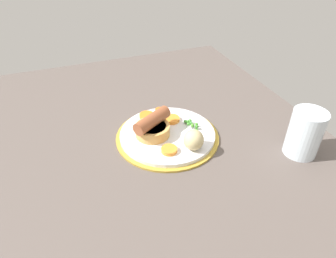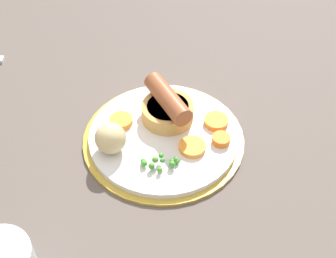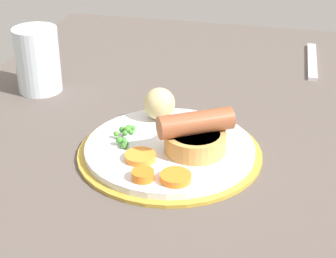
# 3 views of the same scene
# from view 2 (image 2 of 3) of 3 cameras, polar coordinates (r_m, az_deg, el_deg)

# --- Properties ---
(dining_table) EXTENTS (1.10, 0.80, 0.03)m
(dining_table) POSITION_cam_2_polar(r_m,az_deg,el_deg) (0.75, -3.51, -0.87)
(dining_table) COLOR #564C47
(dining_table) RESTS_ON ground
(dinner_plate) EXTENTS (0.25, 0.25, 0.01)m
(dinner_plate) POSITION_cam_2_polar(r_m,az_deg,el_deg) (0.72, -0.56, -1.06)
(dinner_plate) COLOR #B79333
(dinner_plate) RESTS_ON dining_table
(sausage_pudding) EXTENTS (0.08, 0.10, 0.06)m
(sausage_pudding) POSITION_cam_2_polar(r_m,az_deg,el_deg) (0.72, -0.04, 2.67)
(sausage_pudding) COLOR tan
(sausage_pudding) RESTS_ON dinner_plate
(pea_pile) EXTENTS (0.06, 0.03, 0.02)m
(pea_pile) POSITION_cam_2_polar(r_m,az_deg,el_deg) (0.66, -0.84, -4.06)
(pea_pile) COLOR green
(pea_pile) RESTS_ON dinner_plate
(potato_chunk_1) EXTENTS (0.06, 0.06, 0.05)m
(potato_chunk_1) POSITION_cam_2_polar(r_m,az_deg,el_deg) (0.68, -7.04, -1.13)
(potato_chunk_1) COLOR #CCB77F
(potato_chunk_1) RESTS_ON dinner_plate
(carrot_slice_0) EXTENTS (0.03, 0.03, 0.01)m
(carrot_slice_0) POSITION_cam_2_polar(r_m,az_deg,el_deg) (0.70, 6.50, -1.26)
(carrot_slice_0) COLOR orange
(carrot_slice_0) RESTS_ON dinner_plate
(carrot_slice_1) EXTENTS (0.05, 0.05, 0.01)m
(carrot_slice_1) POSITION_cam_2_polar(r_m,az_deg,el_deg) (0.72, -5.77, 0.82)
(carrot_slice_1) COLOR orange
(carrot_slice_1) RESTS_ON dinner_plate
(carrot_slice_2) EXTENTS (0.05, 0.05, 0.01)m
(carrot_slice_2) POSITION_cam_2_polar(r_m,az_deg,el_deg) (0.69, 2.99, -2.19)
(carrot_slice_2) COLOR orange
(carrot_slice_2) RESTS_ON dinner_plate
(carrot_slice_5) EXTENTS (0.05, 0.05, 0.01)m
(carrot_slice_5) POSITION_cam_2_polar(r_m,az_deg,el_deg) (0.73, 5.90, 0.96)
(carrot_slice_5) COLOR orange
(carrot_slice_5) RESTS_ON dinner_plate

